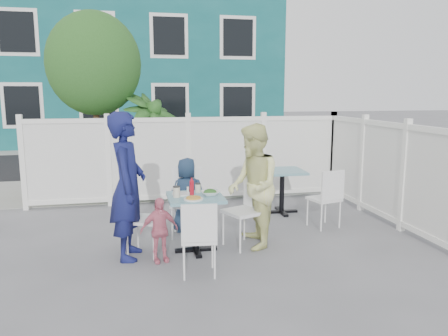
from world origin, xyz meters
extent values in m
plane|color=slate|center=(0.00, 0.00, 0.00)|extent=(80.00, 80.00, 0.00)
cube|color=gray|center=(0.00, 3.80, 0.01)|extent=(24.00, 2.60, 0.01)
cube|color=black|center=(0.00, 7.50, 0.00)|extent=(24.00, 5.00, 0.01)
cube|color=gray|center=(0.00, 10.60, 0.01)|extent=(24.00, 1.60, 0.01)
cube|color=#125457|center=(-0.50, 14.00, 3.00)|extent=(11.00, 6.00, 6.00)
cube|color=black|center=(-3.00, 11.02, 1.60)|extent=(1.20, 0.04, 1.40)
cube|color=black|center=(1.00, 11.02, 1.60)|extent=(1.20, 0.04, 1.40)
cube|color=black|center=(-3.00, 11.02, 4.10)|extent=(1.20, 0.04, 1.40)
cube|color=black|center=(1.00, 11.02, 4.10)|extent=(1.20, 0.04, 1.40)
cube|color=white|center=(0.10, 2.40, 0.82)|extent=(5.80, 0.04, 1.40)
cube|color=white|center=(0.10, 2.40, 1.56)|extent=(5.86, 0.08, 0.08)
cube|color=white|center=(0.10, 2.40, 0.06)|extent=(5.86, 0.08, 0.12)
cube|color=white|center=(3.00, 0.60, 0.82)|extent=(0.04, 3.60, 1.40)
cube|color=white|center=(3.00, 0.60, 1.56)|extent=(0.08, 3.66, 0.08)
cube|color=white|center=(3.00, 0.60, 0.06)|extent=(0.08, 3.66, 0.12)
cylinder|color=#382316|center=(-1.60, 3.30, 1.20)|extent=(0.12, 0.12, 2.40)
ellipsoid|color=#224F1B|center=(-1.60, 3.30, 2.60)|extent=(1.80, 1.62, 1.98)
cube|color=gold|center=(-2.27, 4.00, 0.61)|extent=(0.71, 0.55, 1.23)
imported|color=#224F1B|center=(-0.59, 3.10, 1.02)|extent=(1.61, 1.61, 2.04)
imported|color=#224F1B|center=(1.50, 3.00, 0.75)|extent=(1.40, 1.54, 1.50)
cube|color=teal|center=(-0.14, -0.23, 0.72)|extent=(0.70, 0.70, 0.04)
cylinder|color=black|center=(-0.14, -0.23, 0.36)|extent=(0.08, 0.08, 0.68)
cube|color=black|center=(-0.14, -0.23, 0.02)|extent=(0.55, 0.08, 0.04)
cube|color=black|center=(-0.14, -0.23, 0.02)|extent=(0.08, 0.55, 0.04)
cube|color=teal|center=(1.56, 1.30, 0.73)|extent=(0.74, 0.74, 0.04)
cylinder|color=black|center=(1.56, 1.30, 0.36)|extent=(0.08, 0.08, 0.69)
cube|color=black|center=(1.56, 1.30, 0.02)|extent=(0.56, 0.10, 0.04)
cube|color=black|center=(1.56, 1.30, 0.02)|extent=(0.10, 0.56, 0.04)
cube|color=white|center=(-0.79, -0.19, 0.46)|extent=(0.53, 0.55, 0.04)
cube|color=white|center=(-0.97, -0.12, 0.71)|extent=(0.19, 0.41, 0.46)
cylinder|color=white|center=(-0.56, -0.09, 0.23)|extent=(0.02, 0.02, 0.46)
cylinder|color=white|center=(-0.70, -0.43, 0.23)|extent=(0.02, 0.02, 0.46)
cylinder|color=white|center=(-0.88, 0.04, 0.23)|extent=(0.02, 0.02, 0.46)
cylinder|color=white|center=(-1.02, -0.30, 0.23)|extent=(0.02, 0.02, 0.46)
cube|color=white|center=(0.50, -0.18, 0.48)|extent=(0.57, 0.58, 0.04)
cube|color=white|center=(0.68, -0.10, 0.74)|extent=(0.20, 0.42, 0.48)
cylinder|color=white|center=(0.41, -0.42, 0.24)|extent=(0.03, 0.03, 0.48)
cylinder|color=white|center=(0.25, -0.07, 0.24)|extent=(0.03, 0.03, 0.48)
cylinder|color=white|center=(0.74, -0.28, 0.24)|extent=(0.03, 0.03, 0.48)
cylinder|color=white|center=(0.59, 0.07, 0.24)|extent=(0.03, 0.03, 0.48)
cube|color=white|center=(-0.18, 0.41, 0.47)|extent=(0.52, 0.50, 0.04)
cube|color=white|center=(-0.14, 0.61, 0.74)|extent=(0.44, 0.12, 0.47)
cylinder|color=white|center=(-0.03, 0.20, 0.24)|extent=(0.03, 0.03, 0.47)
cylinder|color=white|center=(-0.41, 0.28, 0.24)|extent=(0.03, 0.03, 0.47)
cylinder|color=white|center=(0.04, 0.55, 0.24)|extent=(0.03, 0.03, 0.47)
cylinder|color=white|center=(-0.33, 0.63, 0.24)|extent=(0.03, 0.03, 0.47)
cube|color=white|center=(-0.21, -0.96, 0.42)|extent=(0.43, 0.41, 0.04)
cube|color=white|center=(-0.23, -1.14, 0.66)|extent=(0.39, 0.07, 0.42)
cylinder|color=white|center=(-0.37, -0.79, 0.21)|extent=(0.02, 0.02, 0.42)
cylinder|color=white|center=(-0.03, -0.82, 0.21)|extent=(0.02, 0.02, 0.42)
cylinder|color=white|center=(-0.40, -1.11, 0.21)|extent=(0.02, 0.02, 0.42)
cylinder|color=white|center=(-0.06, -1.14, 0.21)|extent=(0.02, 0.02, 0.42)
cube|color=white|center=(1.93, 0.41, 0.44)|extent=(0.50, 0.49, 0.04)
cube|color=white|center=(1.98, 0.23, 0.69)|extent=(0.41, 0.14, 0.44)
cylinder|color=white|center=(1.72, 0.52, 0.22)|extent=(0.02, 0.02, 0.44)
cylinder|color=white|center=(2.06, 0.62, 0.22)|extent=(0.02, 0.02, 0.44)
cylinder|color=white|center=(1.80, 0.20, 0.22)|extent=(0.02, 0.02, 0.44)
cylinder|color=white|center=(2.15, 0.29, 0.22)|extent=(0.02, 0.02, 0.44)
imported|color=#141951|center=(-0.99, -0.26, 0.91)|extent=(0.52, 0.72, 1.83)
imported|color=#DCE14A|center=(0.63, -0.21, 0.83)|extent=(0.69, 0.85, 1.66)
imported|color=#1C2F49|center=(-0.15, 0.60, 0.56)|extent=(0.61, 0.47, 1.11)
imported|color=pink|center=(-0.63, -0.50, 0.40)|extent=(0.50, 0.30, 0.80)
cylinder|color=white|center=(-0.19, -0.42, 0.75)|extent=(0.24, 0.24, 0.02)
cylinder|color=white|center=(-0.31, -0.11, 0.75)|extent=(0.24, 0.24, 0.02)
imported|color=white|center=(0.05, -0.24, 0.77)|extent=(0.23, 0.23, 0.06)
cylinder|color=beige|center=(-0.39, -0.25, 0.81)|extent=(0.09, 0.09, 0.13)
cylinder|color=beige|center=(-0.08, -0.03, 0.80)|extent=(0.07, 0.07, 0.11)
cylinder|color=#AC0E1F|center=(-0.18, -0.17, 0.83)|extent=(0.06, 0.06, 0.18)
cylinder|color=white|center=(-0.21, 0.01, 0.78)|extent=(0.03, 0.03, 0.07)
cylinder|color=black|center=(-0.19, 0.02, 0.77)|extent=(0.03, 0.03, 0.07)
camera|label=1|loc=(-0.89, -5.64, 2.05)|focal=35.00mm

